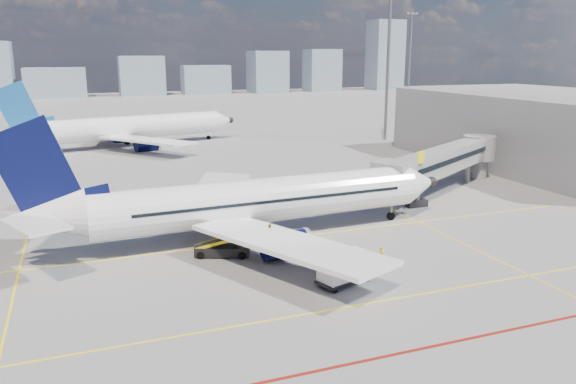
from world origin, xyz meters
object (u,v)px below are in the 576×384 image
Objects in this scene: cargo_dolly at (344,268)px; ramp_worker at (382,256)px; main_aircraft at (246,203)px; belt_loader at (224,248)px; second_aircraft at (126,128)px; baggage_tug at (331,258)px.

ramp_worker is (4.13, 2.09, -0.42)m from cargo_dolly.
belt_loader is (-2.76, -3.32, -2.59)m from main_aircraft.
cargo_dolly is (3.50, -11.54, -2.05)m from main_aircraft.
belt_loader reaches higher than ramp_worker.
ramp_worker is (10.40, -6.13, 0.12)m from belt_loader.
main_aircraft is 54.65m from second_aircraft.
second_aircraft is 26.29× the size of ramp_worker.
baggage_tug reaches higher than ramp_worker.
main_aircraft is 14.11× the size of baggage_tug.
main_aircraft is at bearing 89.12° from cargo_dolly.
belt_loader reaches higher than baggage_tug.
baggage_tug is 2.91m from cargo_dolly.
baggage_tug is at bearing -68.53° from main_aircraft.
second_aircraft is 57.86m from belt_loader.
second_aircraft is 65.13m from ramp_worker.
baggage_tug is 0.64× the size of cargo_dolly.
cargo_dolly is at bearing -30.84° from belt_loader.
baggage_tug is at bearing 74.76° from ramp_worker.
cargo_dolly is (-0.35, -2.86, 0.35)m from baggage_tug.
belt_loader is at bearing 55.77° from ramp_worker.
baggage_tug is 1.80× the size of ramp_worker.
main_aircraft is 12.24m from cargo_dolly.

